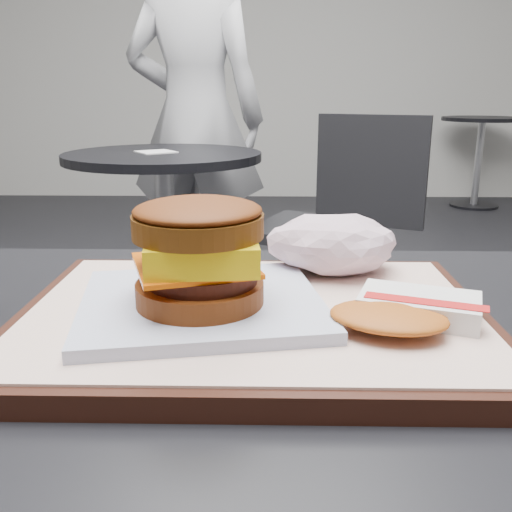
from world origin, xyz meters
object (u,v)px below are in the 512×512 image
object	(u,v)px
crumpled_wrapper	(332,243)
patron	(195,119)
serving_tray	(253,319)
breakfast_sandwich	(200,266)
neighbor_table	(165,208)
neighbor_chair	(335,217)
hash_brown	(406,311)

from	to	relation	value
crumpled_wrapper	patron	world-z (taller)	patron
serving_tray	breakfast_sandwich	distance (m)	0.07
neighbor_table	patron	xyz separation A→B (m)	(0.05, 0.52, 0.29)
neighbor_table	neighbor_chair	world-z (taller)	neighbor_chair
neighbor_table	breakfast_sandwich	bearing A→B (deg)	-78.72
hash_brown	patron	xyz separation A→B (m)	(-0.42, 2.15, 0.04)
neighbor_chair	patron	world-z (taller)	patron
crumpled_wrapper	neighbor_table	xyz separation A→B (m)	(-0.44, 1.50, -0.27)
serving_tray	neighbor_table	xyz separation A→B (m)	(-0.36, 1.60, -0.23)
neighbor_table	neighbor_chair	bearing A→B (deg)	3.56
hash_brown	patron	world-z (taller)	patron
neighbor_table	neighbor_chair	size ratio (longest dim) A/B	0.85
breakfast_sandwich	neighbor_chair	xyz separation A→B (m)	(0.30, 1.65, -0.32)
patron	serving_tray	bearing A→B (deg)	107.28
hash_brown	neighbor_table	distance (m)	1.71
breakfast_sandwich	neighbor_chair	distance (m)	1.70
neighbor_table	crumpled_wrapper	bearing A→B (deg)	-73.76
serving_tray	patron	bearing A→B (deg)	98.28
hash_brown	neighbor_table	size ratio (longest dim) A/B	0.18
neighbor_table	serving_tray	bearing A→B (deg)	-77.24
hash_brown	crumpled_wrapper	distance (m)	0.14
serving_tray	patron	distance (m)	2.14
hash_brown	neighbor_table	world-z (taller)	hash_brown
crumpled_wrapper	patron	xyz separation A→B (m)	(-0.38, 2.02, 0.02)
crumpled_wrapper	serving_tray	bearing A→B (deg)	-126.63
serving_tray	neighbor_chair	xyz separation A→B (m)	(0.26, 1.63, -0.27)
hash_brown	neighbor_table	bearing A→B (deg)	106.36
crumpled_wrapper	patron	bearing A→B (deg)	100.73
breakfast_sandwich	patron	size ratio (longest dim) A/B	0.13
crumpled_wrapper	breakfast_sandwich	bearing A→B (deg)	-135.49
breakfast_sandwich	neighbor_table	size ratio (longest dim) A/B	0.29
serving_tray	hash_brown	distance (m)	0.12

